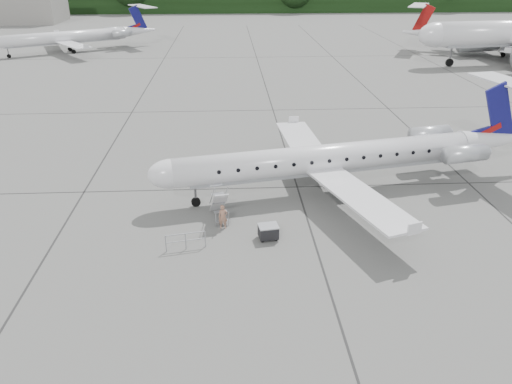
{
  "coord_description": "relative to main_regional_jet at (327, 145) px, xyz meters",
  "views": [
    {
      "loc": [
        -8.61,
        -24.91,
        14.88
      ],
      "look_at": [
        -7.11,
        1.69,
        2.3
      ],
      "focal_mm": 35.0,
      "sensor_mm": 36.0,
      "label": 1
    }
  ],
  "objects": [
    {
      "name": "airstair",
      "position": [
        -7.27,
        -3.61,
        -2.36
      ],
      "size": [
        1.27,
        2.3,
        2.15
      ],
      "primitive_type": null,
      "rotation": [
        0.0,
        0.0,
        0.2
      ],
      "color": "silver",
      "rests_on": "ground"
    },
    {
      "name": "baggage_cart",
      "position": [
        -4.41,
        -6.26,
        -2.96
      ],
      "size": [
        1.21,
        1.04,
        0.94
      ],
      "primitive_type": null,
      "rotation": [
        0.0,
        0.0,
        0.16
      ],
      "color": "black",
      "rests_on": "ground"
    },
    {
      "name": "safety_railing",
      "position": [
        -9.11,
        -7.13,
        -2.93
      ],
      "size": [
        2.17,
        0.5,
        1.0
      ],
      "primitive_type": null,
      "rotation": [
        0.0,
        0.0,
        0.19
      ],
      "color": "#94979C",
      "rests_on": "ground"
    },
    {
      "name": "ground",
      "position": [
        2.08,
        -6.39,
        -3.43
      ],
      "size": [
        320.0,
        320.0,
        0.0
      ],
      "primitive_type": "plane",
      "color": "slate",
      "rests_on": "ground"
    },
    {
      "name": "main_regional_jet",
      "position": [
        0.0,
        0.0,
        0.0
      ],
      "size": [
        30.08,
        24.22,
        6.87
      ],
      "primitive_type": null,
      "rotation": [
        0.0,
        0.0,
        0.2
      ],
      "color": "silver",
      "rests_on": "ground"
    },
    {
      "name": "passenger",
      "position": [
        -7.03,
        -4.82,
        -2.68
      ],
      "size": [
        0.58,
        0.4,
        1.51
      ],
      "primitive_type": "imported",
      "rotation": [
        0.0,
        0.0,
        0.08
      ],
      "color": "#996A53",
      "rests_on": "ground"
    },
    {
      "name": "bg_regional_left",
      "position": [
        -34.14,
        57.88,
        0.1
      ],
      "size": [
        32.98,
        30.13,
        7.06
      ],
      "primitive_type": null,
      "rotation": [
        0.0,
        0.0,
        0.52
      ],
      "color": "silver",
      "rests_on": "ground"
    }
  ]
}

